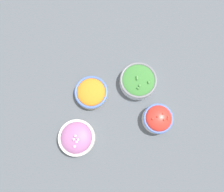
# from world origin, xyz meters

# --- Properties ---
(ground_plane) EXTENTS (3.00, 3.00, 0.00)m
(ground_plane) POSITION_xyz_m (0.00, 0.00, 0.00)
(ground_plane) COLOR #4C5156
(bowl_carrots) EXTENTS (0.15, 0.15, 0.06)m
(bowl_carrots) POSITION_xyz_m (0.09, -0.04, 0.03)
(bowl_carrots) COLOR beige
(bowl_carrots) RESTS_ON ground_plane
(bowl_broccoli) EXTENTS (0.17, 0.17, 0.07)m
(bowl_broccoli) POSITION_xyz_m (-0.13, -0.04, 0.03)
(bowl_broccoli) COLOR silver
(bowl_broccoli) RESTS_ON ground_plane
(bowl_red_onion) EXTENTS (0.16, 0.16, 0.08)m
(bowl_red_onion) POSITION_xyz_m (0.19, 0.14, 0.03)
(bowl_red_onion) COLOR silver
(bowl_red_onion) RESTS_ON ground_plane
(bowl_cherry_tomatoes) EXTENTS (0.13, 0.13, 0.09)m
(bowl_cherry_tomatoes) POSITION_xyz_m (-0.17, 0.15, 0.04)
(bowl_cherry_tomatoes) COLOR silver
(bowl_cherry_tomatoes) RESTS_ON ground_plane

